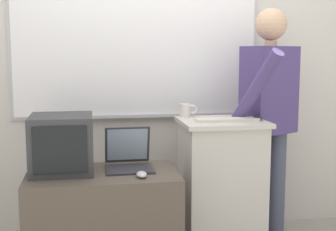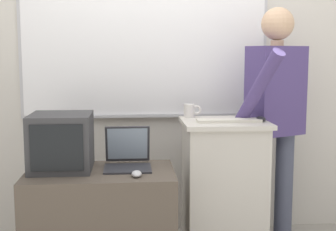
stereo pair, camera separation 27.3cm
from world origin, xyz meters
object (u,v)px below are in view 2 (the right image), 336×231
(person_presenter, at_px, (275,111))
(laptop, at_px, (128,155))
(wireless_keyboard, at_px, (229,120))
(computer_mouse_by_keyboard, at_px, (261,119))
(lectern_podium, at_px, (223,189))
(coffee_mug, at_px, (190,111))
(side_desk, at_px, (101,225))
(computer_mouse_by_laptop, at_px, (137,174))
(crt_monitor, at_px, (61,142))

(person_presenter, bearing_deg, laptop, 170.75)
(wireless_keyboard, height_order, computer_mouse_by_keyboard, computer_mouse_by_keyboard)
(lectern_podium, xyz_separation_m, wireless_keyboard, (0.02, -0.06, 0.49))
(coffee_mug, bearing_deg, laptop, -143.94)
(wireless_keyboard, bearing_deg, coffee_mug, 132.13)
(side_desk, relative_size, wireless_keyboard, 2.15)
(coffee_mug, bearing_deg, wireless_keyboard, -47.87)
(lectern_podium, relative_size, coffee_mug, 7.60)
(computer_mouse_by_laptop, bearing_deg, crt_monitor, 155.13)
(laptop, height_order, wireless_keyboard, wireless_keyboard)
(person_presenter, relative_size, computer_mouse_by_keyboard, 17.20)
(laptop, distance_m, crt_monitor, 0.42)
(lectern_podium, relative_size, wireless_keyboard, 2.27)
(computer_mouse_by_laptop, xyz_separation_m, coffee_mug, (0.39, 0.58, 0.30))
(lectern_podium, bearing_deg, laptop, -168.32)
(person_presenter, xyz_separation_m, crt_monitor, (-1.45, -0.33, -0.13))
(person_presenter, height_order, computer_mouse_by_keyboard, person_presenter)
(wireless_keyboard, xyz_separation_m, crt_monitor, (-1.07, -0.12, -0.10))
(lectern_podium, bearing_deg, wireless_keyboard, -75.41)
(lectern_podium, relative_size, laptop, 3.03)
(lectern_podium, relative_size, crt_monitor, 2.46)
(lectern_podium, height_order, computer_mouse_by_keyboard, computer_mouse_by_keyboard)
(laptop, xyz_separation_m, computer_mouse_by_keyboard, (0.88, 0.08, 0.21))
(computer_mouse_by_laptop, height_order, computer_mouse_by_keyboard, computer_mouse_by_keyboard)
(computer_mouse_by_laptop, relative_size, crt_monitor, 0.26)
(side_desk, distance_m, laptop, 0.47)
(lectern_podium, bearing_deg, crt_monitor, -170.26)
(lectern_podium, relative_size, computer_mouse_by_laptop, 9.56)
(laptop, distance_m, wireless_keyboard, 0.70)
(computer_mouse_by_keyboard, bearing_deg, side_desk, -169.82)
(wireless_keyboard, relative_size, coffee_mug, 3.35)
(person_presenter, relative_size, wireless_keyboard, 4.09)
(laptop, relative_size, computer_mouse_by_laptop, 3.16)
(person_presenter, xyz_separation_m, computer_mouse_by_laptop, (-0.99, -0.54, -0.29))
(wireless_keyboard, height_order, crt_monitor, crt_monitor)
(crt_monitor, bearing_deg, computer_mouse_by_keyboard, 5.56)
(laptop, xyz_separation_m, computer_mouse_by_laptop, (0.05, -0.26, -0.06))
(side_desk, relative_size, laptop, 2.87)
(computer_mouse_by_keyboard, bearing_deg, computer_mouse_by_laptop, -157.83)
(side_desk, distance_m, coffee_mug, 0.99)
(side_desk, bearing_deg, coffee_mug, 35.31)
(side_desk, bearing_deg, lectern_podium, 16.65)
(computer_mouse_by_laptop, relative_size, coffee_mug, 0.80)
(side_desk, xyz_separation_m, wireless_keyboard, (0.83, 0.18, 0.62))
(laptop, bearing_deg, side_desk, -146.71)
(person_presenter, bearing_deg, crt_monitor, 168.41)
(lectern_podium, bearing_deg, person_presenter, 20.60)
(crt_monitor, bearing_deg, laptop, 6.60)
(computer_mouse_by_keyboard, distance_m, crt_monitor, 1.30)
(coffee_mug, bearing_deg, computer_mouse_by_laptop, -123.71)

